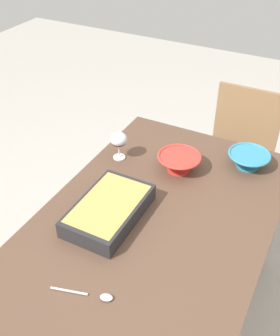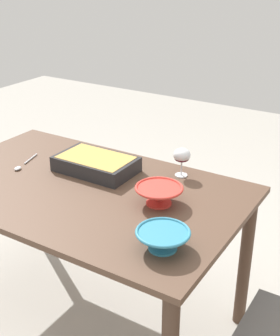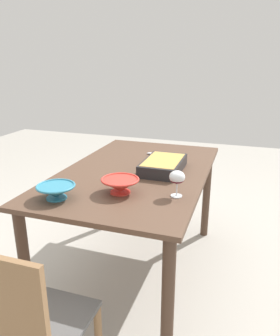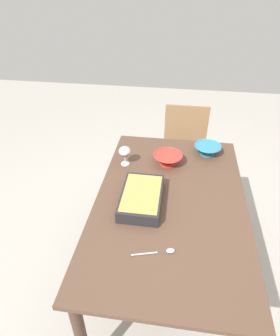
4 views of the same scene
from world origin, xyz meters
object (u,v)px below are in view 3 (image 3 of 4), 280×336
(dining_table, at_px, (136,185))
(chair, at_px, (21,328))
(mixing_bowl, at_px, (120,185))
(casserole_dish, at_px, (163,165))
(wine_glass, at_px, (177,178))
(serving_spoon, at_px, (155,153))
(small_bowl, at_px, (56,191))

(dining_table, xyz_separation_m, chair, (-1.10, 0.08, -0.18))
(mixing_bowl, bearing_deg, casserole_dish, -16.55)
(chair, xyz_separation_m, wine_glass, (0.76, -0.43, 0.39))
(dining_table, height_order, serving_spoon, serving_spoon)
(dining_table, relative_size, wine_glass, 10.40)
(small_bowl, bearing_deg, serving_spoon, -15.01)
(wine_glass, distance_m, casserole_dish, 0.42)
(wine_glass, height_order, serving_spoon, wine_glass)
(chair, relative_size, wine_glass, 6.12)
(chair, distance_m, casserole_dish, 1.21)
(mixing_bowl, bearing_deg, serving_spoon, 1.99)
(dining_table, distance_m, mixing_bowl, 0.41)
(mixing_bowl, height_order, serving_spoon, mixing_bowl)
(dining_table, xyz_separation_m, casserole_dish, (0.04, -0.17, 0.15))
(casserole_dish, height_order, serving_spoon, casserole_dish)
(serving_spoon, bearing_deg, casserole_dish, -156.34)
(casserole_dish, bearing_deg, dining_table, 104.62)
(dining_table, height_order, chair, chair)
(chair, bearing_deg, wine_glass, -29.29)
(dining_table, relative_size, mixing_bowl, 7.17)
(casserole_dish, height_order, mixing_bowl, mixing_bowl)
(dining_table, distance_m, wine_glass, 0.52)
(small_bowl, xyz_separation_m, serving_spoon, (0.95, -0.26, -0.04))
(small_bowl, relative_size, serving_spoon, 0.92)
(dining_table, bearing_deg, serving_spoon, -2.50)
(chair, height_order, wine_glass, wine_glass)
(chair, bearing_deg, mixing_bowl, -10.18)
(mixing_bowl, relative_size, small_bowl, 1.03)
(chair, relative_size, serving_spoon, 4.03)
(casserole_dish, relative_size, small_bowl, 1.93)
(casserole_dish, relative_size, mixing_bowl, 1.86)
(mixing_bowl, bearing_deg, wine_glass, -81.23)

